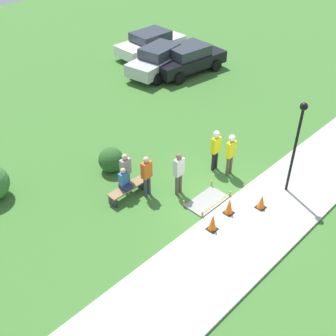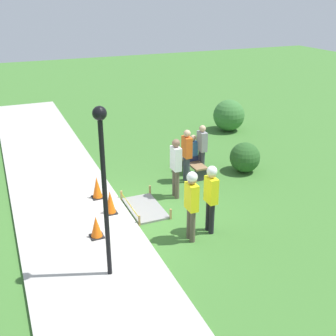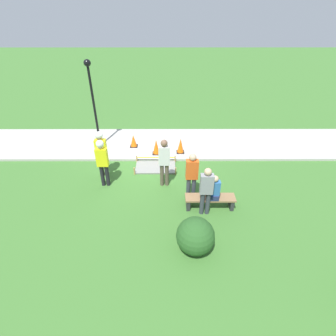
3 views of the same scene
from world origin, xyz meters
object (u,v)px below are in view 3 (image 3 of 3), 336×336
object	(u,v)px
worker_supervisor	(102,159)
traffic_cone_near_patch	(181,146)
traffic_cone_sidewalk_edge	(134,141)
worker_assistant	(101,150)
bystander_in_gray_shirt	(164,160)
person_seated_on_bench	(214,189)
traffic_cone_far_patch	(156,147)
lamppost_near	(92,92)
bystander_in_white_shirt	(206,189)
bystander_in_orange_shirt	(192,174)
park_bench	(210,200)

from	to	relation	value
worker_supervisor	traffic_cone_near_patch	bearing A→B (deg)	-141.61
traffic_cone_sidewalk_edge	worker_assistant	bearing A→B (deg)	67.59
traffic_cone_near_patch	traffic_cone_sidewalk_edge	distance (m)	2.20
traffic_cone_near_patch	bystander_in_gray_shirt	size ratio (longest dim) A/B	0.36
worker_supervisor	person_seated_on_bench	bearing A→B (deg)	160.82
traffic_cone_far_patch	lamppost_near	distance (m)	3.49
lamppost_near	worker_supervisor	bearing A→B (deg)	105.94
bystander_in_gray_shirt	lamppost_near	distance (m)	4.46
traffic_cone_far_patch	bystander_in_gray_shirt	distance (m)	2.28
traffic_cone_far_patch	worker_assistant	bearing A→B (deg)	37.95
traffic_cone_near_patch	traffic_cone_sidewalk_edge	bearing A→B (deg)	-14.71
traffic_cone_near_patch	bystander_in_white_shirt	size ratio (longest dim) A/B	0.39
bystander_in_orange_shirt	lamppost_near	distance (m)	5.63
traffic_cone_near_patch	park_bench	world-z (taller)	traffic_cone_near_patch
traffic_cone_sidewalk_edge	bystander_in_orange_shirt	size ratio (longest dim) A/B	0.33
worker_supervisor	lamppost_near	bearing A→B (deg)	-74.06
traffic_cone_near_patch	traffic_cone_far_patch	distance (m)	1.07
worker_supervisor	bystander_in_white_shirt	world-z (taller)	worker_supervisor
worker_assistant	bystander_in_white_shirt	distance (m)	4.24
traffic_cone_far_patch	park_bench	size ratio (longest dim) A/B	0.41
person_seated_on_bench	bystander_in_white_shirt	world-z (taller)	bystander_in_white_shirt
worker_supervisor	bystander_in_gray_shirt	distance (m)	2.18
bystander_in_white_shirt	lamppost_near	bearing A→B (deg)	-45.92
person_seated_on_bench	traffic_cone_far_patch	bearing A→B (deg)	-60.61
traffic_cone_near_patch	worker_assistant	xyz separation A→B (m)	(3.03, 1.64, 0.71)
bystander_in_orange_shirt	bystander_in_white_shirt	world-z (taller)	bystander_in_orange_shirt
park_bench	worker_supervisor	size ratio (longest dim) A/B	0.87
bystander_in_gray_shirt	lamppost_near	size ratio (longest dim) A/B	0.49
worker_assistant	bystander_in_white_shirt	bearing A→B (deg)	149.38
bystander_in_gray_shirt	bystander_in_white_shirt	distance (m)	2.01
traffic_cone_near_patch	traffic_cone_far_patch	size ratio (longest dim) A/B	0.99
lamppost_near	worker_assistant	bearing A→B (deg)	106.26
park_bench	lamppost_near	bearing A→B (deg)	-42.78
worker_supervisor	traffic_cone_sidewalk_edge	bearing A→B (deg)	-104.68
person_seated_on_bench	bystander_in_orange_shirt	distance (m)	0.88
bystander_in_orange_shirt	bystander_in_gray_shirt	bearing A→B (deg)	-40.85
traffic_cone_sidewalk_edge	lamppost_near	bearing A→B (deg)	-3.64
traffic_cone_sidewalk_edge	park_bench	xyz separation A→B (m)	(-2.95, 4.08, -0.07)
park_bench	bystander_in_orange_shirt	world-z (taller)	bystander_in_orange_shirt
park_bench	traffic_cone_far_patch	bearing A→B (deg)	-61.16
bystander_in_gray_shirt	bystander_in_orange_shirt	bearing A→B (deg)	139.15
traffic_cone_near_patch	bystander_in_gray_shirt	world-z (taller)	bystander_in_gray_shirt
traffic_cone_sidewalk_edge	bystander_in_gray_shirt	size ratio (longest dim) A/B	0.31
worker_supervisor	worker_assistant	bearing A→B (deg)	-75.22
traffic_cone_sidewalk_edge	bystander_in_gray_shirt	world-z (taller)	bystander_in_gray_shirt
worker_assistant	bystander_in_gray_shirt	world-z (taller)	worker_assistant
traffic_cone_near_patch	bystander_in_orange_shirt	bearing A→B (deg)	94.25
worker_assistant	bystander_in_orange_shirt	xyz separation A→B (m)	(-3.26, 1.41, -0.12)
traffic_cone_far_patch	worker_assistant	world-z (taller)	worker_assistant
worker_assistant	bystander_in_gray_shirt	xyz separation A→B (m)	(-2.35, 0.62, -0.07)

